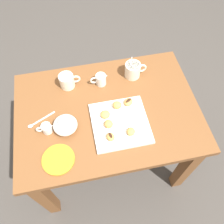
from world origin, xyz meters
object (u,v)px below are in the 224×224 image
(pastry_plate_square, at_px, (120,123))
(beignet_0, at_px, (131,132))
(beignet_2, at_px, (105,114))
(saucer_orange_left, at_px, (58,159))
(dining_table, at_px, (108,122))
(beignet_3, at_px, (128,102))
(ice_cream_bowl, at_px, (65,124))
(coffee_mug_cream_left, at_px, (67,81))
(chocolate_sauce_pitcher, at_px, (46,128))
(coffee_mug_cream_right, at_px, (133,70))
(beignet_1, at_px, (111,137))
(beignet_4, at_px, (117,104))
(cream_pitcher_white, at_px, (101,79))
(beignet_5, at_px, (109,124))

(pastry_plate_square, relative_size, beignet_0, 6.30)
(beignet_2, bearing_deg, saucer_orange_left, -144.81)
(saucer_orange_left, relative_size, beignet_0, 3.44)
(saucer_orange_left, bearing_deg, pastry_plate_square, 21.50)
(dining_table, distance_m, beignet_3, 0.20)
(dining_table, height_order, saucer_orange_left, saucer_orange_left)
(pastry_plate_square, bearing_deg, ice_cream_bowl, 173.32)
(coffee_mug_cream_left, height_order, chocolate_sauce_pitcher, coffee_mug_cream_left)
(ice_cream_bowl, relative_size, beignet_0, 2.69)
(coffee_mug_cream_right, distance_m, chocolate_sauce_pitcher, 0.61)
(pastry_plate_square, height_order, beignet_3, beignet_3)
(chocolate_sauce_pitcher, bearing_deg, dining_table, 10.84)
(beignet_1, xyz_separation_m, beignet_4, (0.07, 0.19, 0.00))
(beignet_0, bearing_deg, cream_pitcher_white, 104.10)
(saucer_orange_left, xyz_separation_m, beignet_2, (0.27, 0.19, 0.03))
(beignet_2, bearing_deg, cream_pitcher_white, 85.66)
(cream_pitcher_white, distance_m, beignet_1, 0.38)
(coffee_mug_cream_left, xyz_separation_m, ice_cream_bowl, (-0.04, -0.29, -0.01))
(saucer_orange_left, xyz_separation_m, beignet_1, (0.28, 0.06, 0.03))
(coffee_mug_cream_left, height_order, beignet_5, coffee_mug_cream_left)
(pastry_plate_square, bearing_deg, beignet_1, -130.81)
(beignet_1, height_order, beignet_2, beignet_1)
(beignet_0, bearing_deg, beignet_1, -175.13)
(coffee_mug_cream_left, xyz_separation_m, coffee_mug_cream_right, (0.40, 0.00, 0.00))
(beignet_1, distance_m, beignet_3, 0.24)
(ice_cream_bowl, bearing_deg, beignet_3, 12.21)
(cream_pitcher_white, height_order, beignet_0, cream_pitcher_white)
(ice_cream_bowl, bearing_deg, coffee_mug_cream_left, 81.72)
(beignet_5, bearing_deg, coffee_mug_cream_right, 56.60)
(coffee_mug_cream_right, relative_size, ice_cream_bowl, 1.11)
(pastry_plate_square, relative_size, coffee_mug_cream_left, 2.27)
(saucer_orange_left, distance_m, beignet_5, 0.31)
(pastry_plate_square, distance_m, beignet_4, 0.11)
(cream_pitcher_white, distance_m, beignet_3, 0.22)
(coffee_mug_cream_right, bearing_deg, saucer_orange_left, -137.31)
(chocolate_sauce_pitcher, distance_m, beignet_5, 0.32)
(chocolate_sauce_pitcher, distance_m, beignet_3, 0.46)
(pastry_plate_square, bearing_deg, saucer_orange_left, -158.50)
(chocolate_sauce_pitcher, relative_size, beignet_3, 1.68)
(saucer_orange_left, relative_size, beignet_4, 3.27)
(beignet_2, xyz_separation_m, beignet_4, (0.08, 0.05, 0.00))
(saucer_orange_left, distance_m, beignet_3, 0.48)
(coffee_mug_cream_left, relative_size, beignet_3, 2.41)
(chocolate_sauce_pitcher, xyz_separation_m, beignet_3, (0.46, 0.07, -0.00))
(dining_table, height_order, coffee_mug_cream_left, coffee_mug_cream_left)
(beignet_4, bearing_deg, beignet_5, -121.99)
(ice_cream_bowl, bearing_deg, beignet_1, -27.44)
(beignet_1, bearing_deg, dining_table, 84.13)
(cream_pitcher_white, distance_m, ice_cream_bowl, 0.35)
(beignet_0, relative_size, beignet_1, 1.00)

